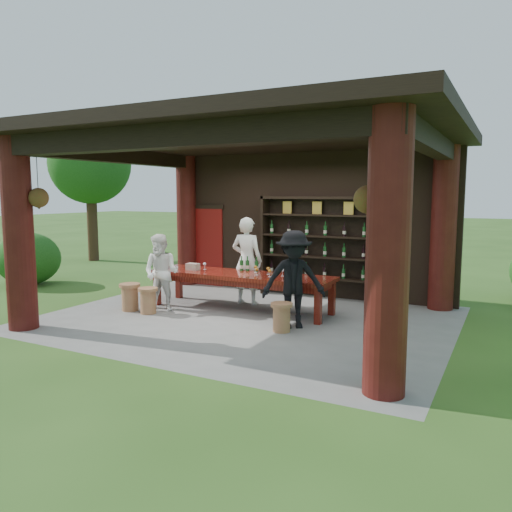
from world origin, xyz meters
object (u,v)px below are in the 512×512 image
at_px(stool_near_left, 148,300).
at_px(stool_far_left, 130,296).
at_px(wine_shelf, 316,247).
at_px(napkin_basket, 193,267).
at_px(guest_man, 294,279).
at_px(tasting_table, 241,279).
at_px(stool_near_right, 282,316).
at_px(guest_woman, 161,273).
at_px(host, 247,261).

distance_m(stool_near_left, stool_far_left, 0.49).
xyz_separation_m(wine_shelf, napkin_basket, (-2.02, -1.93, -0.33)).
distance_m(stool_near_left, guest_man, 3.03).
xyz_separation_m(tasting_table, stool_near_right, (1.43, -1.12, -0.37)).
height_order(stool_near_right, stool_far_left, stool_far_left).
relative_size(wine_shelf, stool_near_left, 5.10).
xyz_separation_m(stool_near_right, guest_woman, (-2.81, 0.33, 0.51)).
xyz_separation_m(tasting_table, stool_far_left, (-1.94, -1.11, -0.35)).
xyz_separation_m(wine_shelf, guest_man, (0.58, -2.62, -0.29)).
bearing_deg(guest_woman, napkin_basket, 58.14).
bearing_deg(stool_near_right, napkin_basket, 157.80).
bearing_deg(host, tasting_table, 101.64).
distance_m(stool_far_left, host, 2.52).
xyz_separation_m(stool_near_left, napkin_basket, (0.35, 1.05, 0.55)).
distance_m(stool_far_left, napkin_basket, 1.42).
xyz_separation_m(stool_near_left, guest_man, (2.95, 0.36, 0.59)).
distance_m(wine_shelf, tasting_table, 2.13).
bearing_deg(stool_near_right, guest_woman, 173.39).
bearing_deg(guest_man, napkin_basket, 134.12).
bearing_deg(host, guest_woman, 43.71).
bearing_deg(napkin_basket, guest_man, -14.87).
bearing_deg(stool_far_left, stool_near_left, -3.04).
bearing_deg(wine_shelf, tasting_table, -116.28).
bearing_deg(stool_near_left, tasting_table, 37.86).
height_order(tasting_table, stool_near_right, tasting_table).
relative_size(guest_woman, napkin_basket, 5.95).
relative_size(wine_shelf, guest_woman, 1.68).
distance_m(stool_near_left, napkin_basket, 1.24).
xyz_separation_m(stool_near_left, stool_near_right, (2.88, 0.02, -0.01)).
height_order(host, guest_woman, host).
xyz_separation_m(tasting_table, guest_woman, (-1.38, -0.79, 0.14)).
xyz_separation_m(stool_near_right, guest_man, (0.07, 0.34, 0.59)).
xyz_separation_m(tasting_table, napkin_basket, (-1.11, -0.08, 0.18)).
distance_m(wine_shelf, guest_woman, 3.52).
bearing_deg(tasting_table, guest_man, -27.31).
relative_size(guest_woman, guest_man, 0.90).
height_order(stool_near_left, host, host).
distance_m(wine_shelf, stool_near_right, 3.14).
distance_m(guest_woman, guest_man, 2.88).
bearing_deg(host, napkin_basket, 29.74).
bearing_deg(stool_near_right, wine_shelf, 99.79).
bearing_deg(stool_near_left, guest_man, 6.93).
height_order(wine_shelf, host, wine_shelf).
relative_size(stool_near_right, stool_far_left, 0.91).
height_order(stool_near_left, napkin_basket, napkin_basket).
relative_size(stool_near_left, guest_woman, 0.33).
height_order(wine_shelf, stool_far_left, wine_shelf).
height_order(wine_shelf, guest_man, wine_shelf).
relative_size(stool_far_left, napkin_basket, 2.12).
bearing_deg(wine_shelf, stool_far_left, -134.01).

